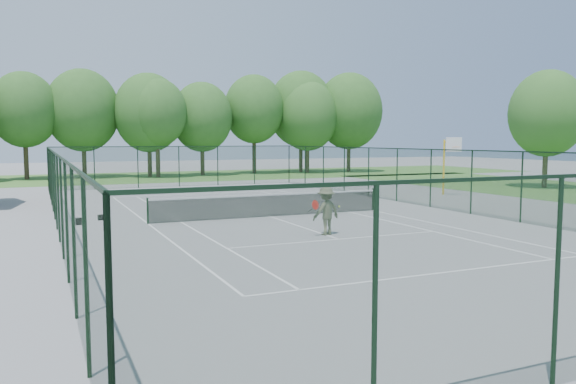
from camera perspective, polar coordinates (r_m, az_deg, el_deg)
name	(u,v)px	position (r m, az deg, el deg)	size (l,w,h in m)	color
ground	(270,217)	(25.61, -1.82, -2.52)	(140.00, 140.00, 0.00)	gray
grass_far	(150,177)	(54.46, -13.83, 1.51)	(80.00, 16.00, 0.01)	#4B8033
grass_side	(568,190)	(43.53, 26.59, 0.17)	(14.00, 40.00, 0.01)	#4B8033
court_lines	(270,217)	(25.61, -1.82, -2.51)	(11.05, 23.85, 0.01)	white
tennis_net	(270,204)	(25.54, -1.83, -1.24)	(11.08, 0.08, 1.10)	black
fence_enclosure	(270,183)	(25.44, -1.83, 0.97)	(18.05, 36.05, 3.02)	#16351B
tree_line_far	(149,113)	(54.40, -13.98, 7.81)	(39.40, 6.40, 9.70)	#493B27
basketball_goal	(449,155)	(36.70, 16.07, 3.68)	(1.20, 1.43, 3.65)	yellow
tree_side	(547,114)	(45.02, 24.84, 7.24)	(5.39, 5.39, 8.53)	#493B27
sports_bag_a	(80,221)	(24.69, -20.36, -2.81)	(0.36, 0.22, 0.29)	black
sports_bag_b	(102,217)	(25.82, -18.42, -2.46)	(0.31, 0.19, 0.24)	black
tennis_player	(326,211)	(20.68, 3.89, -1.92)	(1.67, 0.89, 1.78)	#53563E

